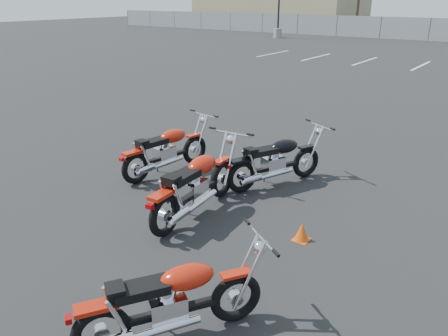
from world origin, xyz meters
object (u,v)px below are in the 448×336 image
Objects in this scene: motorcycle_front_red at (166,150)px; motorcycle_rear_red at (171,301)px; motorcycle_second_black at (276,161)px; motorcycle_third_red at (196,185)px.

motorcycle_front_red is 4.77m from motorcycle_rear_red.
motorcycle_third_red is (-0.44, -1.87, 0.05)m from motorcycle_second_black.
motorcycle_front_red is 0.92× the size of motorcycle_third_red.
motorcycle_second_black is 1.08× the size of motorcycle_rear_red.
motorcycle_second_black is (2.11, 0.80, -0.01)m from motorcycle_front_red.
motorcycle_third_red reaches higher than motorcycle_front_red.
motorcycle_front_red is at bearing -159.23° from motorcycle_second_black.
motorcycle_rear_red is (1.18, -4.25, -0.02)m from motorcycle_second_black.
motorcycle_second_black is at bearing 20.77° from motorcycle_front_red.
motorcycle_front_red is at bearing 133.61° from motorcycle_rear_red.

